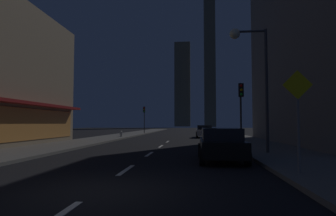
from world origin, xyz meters
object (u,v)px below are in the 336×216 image
object	(u,v)px
street_lamp_right	(250,59)
pedestrian_crossing_sign	(298,112)
car_parked_near	(221,144)
fire_hydrant_far_left	(121,134)
traffic_light_near_right	(241,100)
car_parked_far	(204,131)
traffic_light_far_left	(144,114)

from	to	relation	value
street_lamp_right	pedestrian_crossing_sign	bearing A→B (deg)	-87.93
car_parked_near	street_lamp_right	xyz separation A→B (m)	(1.78, 2.43, 4.33)
pedestrian_crossing_sign	fire_hydrant_far_left	bearing A→B (deg)	116.96
car_parked_near	street_lamp_right	bearing A→B (deg)	53.82
traffic_light_near_right	pedestrian_crossing_sign	size ratio (longest dim) A/B	1.33
car_parked_far	traffic_light_far_left	distance (m)	14.20
car_parked_far	traffic_light_near_right	distance (m)	14.99
fire_hydrant_far_left	pedestrian_crossing_sign	xyz separation A→B (m)	(11.50, -22.61, 1.56)
car_parked_far	pedestrian_crossing_sign	bearing A→B (deg)	-85.35
car_parked_near	car_parked_far	world-z (taller)	same
traffic_light_far_left	pedestrian_crossing_sign	distance (m)	36.93
traffic_light_near_right	traffic_light_far_left	size ratio (longest dim) A/B	1.00
car_parked_near	traffic_light_near_right	xyz separation A→B (m)	(1.90, 6.26, 2.45)
car_parked_far	car_parked_near	bearing A→B (deg)	-90.00
fire_hydrant_far_left	car_parked_far	bearing A→B (deg)	11.76
car_parked_near	car_parked_far	xyz separation A→B (m)	(0.00, 20.93, 0.00)
car_parked_far	fire_hydrant_far_left	bearing A→B (deg)	-168.24
car_parked_far	traffic_light_near_right	world-z (taller)	traffic_light_near_right
street_lamp_right	pedestrian_crossing_sign	world-z (taller)	street_lamp_right
car_parked_near	pedestrian_crossing_sign	world-z (taller)	pedestrian_crossing_sign
fire_hydrant_far_left	street_lamp_right	bearing A→B (deg)	-55.67
traffic_light_near_right	pedestrian_crossing_sign	distance (m)	9.99
fire_hydrant_far_left	traffic_light_far_left	bearing A→B (deg)	88.18
car_parked_far	traffic_light_far_left	world-z (taller)	traffic_light_far_left
car_parked_near	pedestrian_crossing_sign	size ratio (longest dim) A/B	1.34
car_parked_near	fire_hydrant_far_left	bearing A→B (deg)	116.63
traffic_light_near_right	pedestrian_crossing_sign	bearing A→B (deg)	-89.42
street_lamp_right	car_parked_near	bearing A→B (deg)	-126.18
car_parked_far	fire_hydrant_far_left	size ratio (longest dim) A/B	6.48
car_parked_far	traffic_light_near_right	bearing A→B (deg)	-82.62
car_parked_far	street_lamp_right	distance (m)	19.07
traffic_light_far_left	car_parked_far	bearing A→B (deg)	-49.41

